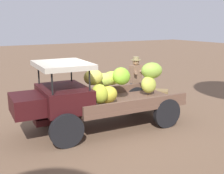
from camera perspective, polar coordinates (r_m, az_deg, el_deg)
The scene contains 4 objects.
ground_plane at distance 7.78m, azimuth -2.49°, elevation -8.01°, with size 60.00×60.00×0.00m, color brown.
truck at distance 7.40m, azimuth -3.79°, elevation -1.74°, with size 4.54×1.95×1.84m.
farmer at distance 9.48m, azimuth 4.82°, elevation 1.81°, with size 0.52×0.48×1.68m.
wooden_crate at distance 9.88m, azimuth 9.49°, elevation -2.04°, with size 0.60×0.41×0.51m, color olive.
Camera 1 is at (3.37, 6.44, 2.77)m, focal length 45.13 mm.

